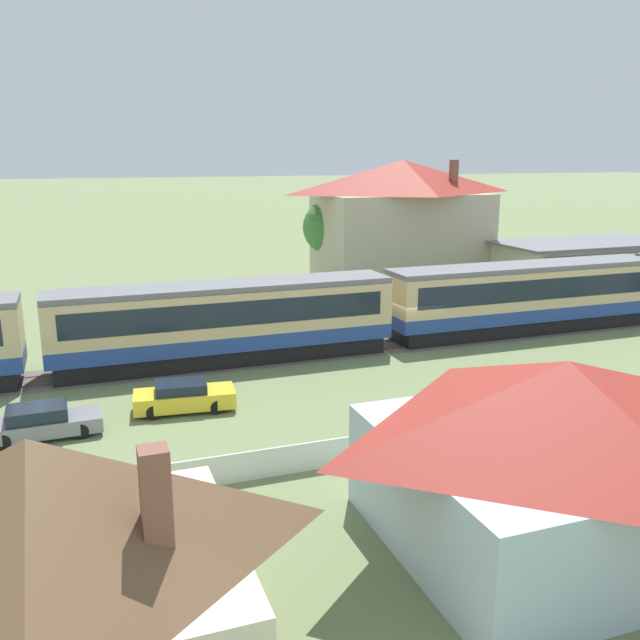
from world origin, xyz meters
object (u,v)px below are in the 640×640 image
Objects in this scene: cottage_brown_roof at (39,561)px; parked_car_grey at (41,422)px; passenger_train at (391,305)px; station_building at (585,265)px; yard_tree_0 at (330,227)px; parked_car_yellow_2 at (539,384)px; parked_car_yellow at (184,397)px; cottage_red_roof at (561,448)px; station_house_red_roof at (402,221)px.

cottage_brown_roof is 13.89m from parked_car_grey.
station_building is (22.19, 9.88, -0.37)m from passenger_train.
parked_car_yellow_2 is at bearing -91.91° from yard_tree_0.
parked_car_yellow reaches higher than parked_car_grey.
cottage_red_roof is at bearing 4.33° from cottage_brown_roof.
station_house_red_roof is at bearing 151.94° from station_building.
cottage_red_roof is 1.45× the size of yard_tree_0.
parked_car_yellow is at bearing 70.93° from cottage_brown_roof.
station_house_red_roof reaches higher than parked_car_grey.
station_building is 28.06m from parked_car_yellow_2.
parked_car_yellow reaches higher than parked_car_yellow_2.
station_building is 1.45× the size of cottage_red_roof.
station_house_red_roof is 39.21m from cottage_red_roof.
station_house_red_roof reaches higher than yard_tree_0.
parked_car_yellow_2 is (6.88, 9.75, -2.13)m from cottage_red_roof.
cottage_brown_roof is 1.96× the size of parked_car_yellow.
station_house_red_roof is (9.04, 16.89, 2.96)m from passenger_train.
parked_car_grey is (-5.69, -0.92, -0.02)m from parked_car_yellow.
cottage_red_roof is at bearing -43.30° from parked_car_grey.
yard_tree_0 is at bearing 63.42° from parked_car_yellow.
cottage_brown_roof reaches higher than passenger_train.
station_house_red_roof reaches higher than parked_car_yellow.
cottage_red_roof reaches higher than station_building.
passenger_train is at bearing 49.46° from cottage_brown_roof.
cottage_brown_roof is at bearing -125.47° from station_house_red_roof.
station_house_red_roof is at bearing 70.03° from cottage_red_roof.
cottage_red_roof is at bearing -109.97° from station_house_red_roof.
parked_car_yellow_2 is at bearing -75.79° from passenger_train.
parked_car_yellow_2 is (2.57, -10.14, -1.74)m from passenger_train.
cottage_brown_roof is at bearing -142.47° from station_building.
cottage_red_roof is 2.23× the size of parked_car_yellow_2.
passenger_train is at bearing 32.30° from parked_car_yellow.
cottage_red_roof is at bearing -131.69° from station_building.
cottage_brown_roof is at bearing -130.54° from passenger_train.
station_house_red_roof is at bearing -22.78° from yard_tree_0.
station_house_red_roof reaches higher than cottage_red_roof.
station_building is 3.24× the size of parked_car_yellow_2.
cottage_red_roof is (-26.51, -29.76, 0.76)m from station_building.
passenger_train is 19.38m from station_house_red_roof.
station_building is 1.74× the size of cottage_brown_roof.
passenger_train is 24.29m from station_building.
passenger_train is 4.94× the size of station_building.
passenger_train is at bearing 106.29° from parked_car_yellow_2.
station_building is 15.27m from station_house_red_roof.
cottage_red_roof is 2.30× the size of parked_car_grey.
cottage_red_roof reaches higher than passenger_train.
cottage_red_roof is at bearing -102.25° from passenger_train.
passenger_train is 10.60m from parked_car_yellow_2.
parked_car_yellow is (-35.03, -16.18, -1.36)m from station_building.
yard_tree_0 is at bearing 78.62° from cottage_red_roof.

